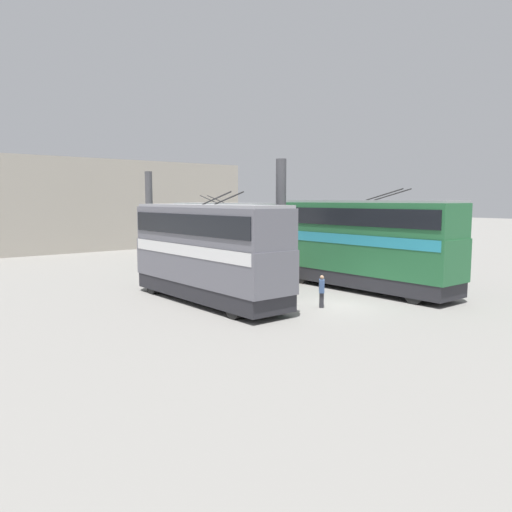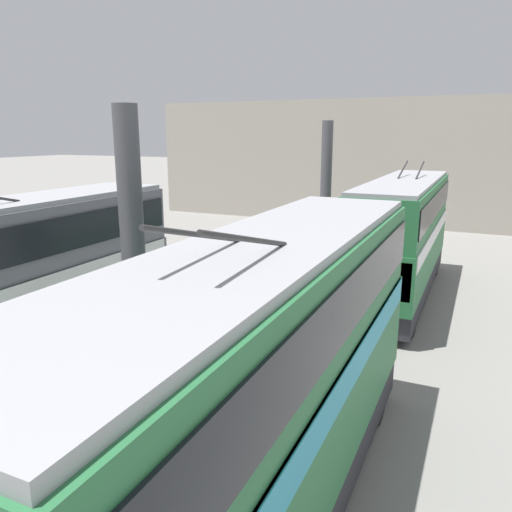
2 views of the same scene
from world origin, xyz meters
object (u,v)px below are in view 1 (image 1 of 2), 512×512
at_px(person_aisle_foreground, 322,291).
at_px(person_aisle_midway, 218,270).
at_px(bus_left_far, 223,230).
at_px(bus_right_mid, 207,247).
at_px(oil_drum, 290,277).
at_px(person_by_right_row, 244,283).
at_px(bus_left_near, 366,239).

xyz_separation_m(person_aisle_foreground, person_aisle_midway, (8.30, 0.24, 0.12)).
height_order(bus_left_far, bus_right_mid, bus_right_mid).
height_order(person_aisle_foreground, oil_drum, person_aisle_foreground).
bearing_deg(bus_left_far, person_by_right_row, 149.51).
relative_size(bus_left_near, person_aisle_foreground, 7.07).
distance_m(bus_right_mid, person_by_right_row, 2.84).
distance_m(bus_left_near, oil_drum, 5.17).
bearing_deg(person_by_right_row, bus_right_mid, 169.98).
xyz_separation_m(person_aisle_midway, oil_drum, (-2.66, -3.39, -0.46)).
relative_size(bus_left_near, person_by_right_row, 6.97).
relative_size(bus_left_near, person_aisle_midway, 6.27).
xyz_separation_m(bus_right_mid, oil_drum, (1.27, -6.72, -2.30)).
bearing_deg(bus_left_near, bus_right_mid, 71.88).
bearing_deg(bus_left_far, person_aisle_midway, 142.87).
bearing_deg(bus_right_mid, bus_left_far, -38.27).
height_order(bus_right_mid, person_aisle_midway, bus_right_mid).
xyz_separation_m(bus_left_near, bus_right_mid, (2.85, 8.70, -0.13)).
height_order(bus_right_mid, person_aisle_foreground, bus_right_mid).
height_order(person_aisle_midway, oil_drum, person_aisle_midway).
bearing_deg(bus_left_far, bus_left_near, 180.00).
height_order(bus_left_near, person_by_right_row, bus_left_near).
relative_size(bus_left_near, bus_right_mid, 1.05).
height_order(bus_left_far, oil_drum, bus_left_far).
distance_m(bus_left_far, bus_right_mid, 14.05).
height_order(bus_left_far, person_aisle_midway, bus_left_far).
bearing_deg(person_aisle_midway, person_aisle_foreground, -148.47).
distance_m(bus_left_far, person_by_right_row, 13.26).
height_order(bus_right_mid, oil_drum, bus_right_mid).
bearing_deg(person_aisle_foreground, bus_left_far, -64.55).
bearing_deg(person_aisle_foreground, bus_left_near, -119.63).
relative_size(person_aisle_foreground, person_aisle_midway, 0.89).
relative_size(bus_left_far, person_aisle_foreground, 7.29).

